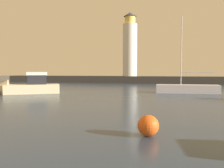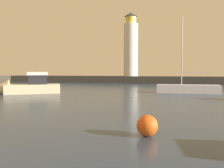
# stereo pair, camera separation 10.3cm
# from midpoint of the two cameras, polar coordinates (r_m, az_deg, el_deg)

# --- Properties ---
(ground_plane) EXTENTS (220.00, 220.00, 0.00)m
(ground_plane) POSITION_cam_midpoint_polar(r_m,az_deg,el_deg) (30.57, 3.71, -2.42)
(ground_plane) COLOR #2D3D51
(breakwater) EXTENTS (77.28, 4.00, 1.71)m
(breakwater) POSITION_cam_midpoint_polar(r_m,az_deg,el_deg) (58.96, 9.21, 1.00)
(breakwater) COLOR #423F3D
(breakwater) RESTS_ON ground_plane
(lighthouse) EXTENTS (3.49, 3.49, 15.61)m
(lighthouse) POSITION_cam_midpoint_polar(r_m,az_deg,el_deg) (60.00, 4.23, 8.96)
(lighthouse) COLOR silver
(lighthouse) RESTS_ON breakwater
(motorboat_1) EXTENTS (8.58, 6.59, 3.34)m
(motorboat_1) POSITION_cam_midpoint_polar(r_m,az_deg,el_deg) (33.27, -20.53, -0.66)
(motorboat_1) COLOR beige
(motorboat_1) RESTS_ON ground_plane
(sailboat_moored) EXTENTS (8.19, 2.60, 10.14)m
(sailboat_moored) POSITION_cam_midpoint_polar(r_m,az_deg,el_deg) (33.49, 17.31, -1.06)
(sailboat_moored) COLOR silver
(sailboat_moored) RESTS_ON ground_plane
(mooring_buoy) EXTENTS (0.96, 0.96, 0.96)m
(mooring_buoy) POSITION_cam_midpoint_polar(r_m,az_deg,el_deg) (10.97, 8.33, -9.76)
(mooring_buoy) COLOR #EA5919
(mooring_buoy) RESTS_ON ground_plane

